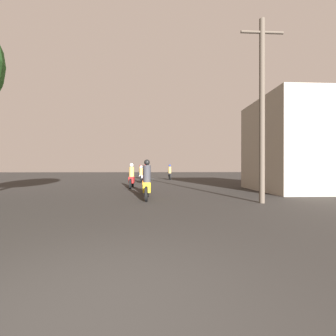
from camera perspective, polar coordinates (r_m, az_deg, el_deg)
The scene contains 9 objects.
ground_plane at distance 2.37m, azimuth -20.35°, elevation -33.76°, with size 120.00×120.00×0.00m, color #282623.
motorcycle_yellow at distance 9.40m, azimuth -5.35°, elevation -3.88°, with size 0.60×1.92×1.65m.
motorcycle_orange at distance 11.70m, azimuth -5.66°, elevation -3.38°, with size 0.60×1.85×1.47m.
motorcycle_red at distance 14.65m, azimuth -9.21°, elevation -2.55°, with size 0.60×2.08×1.59m.
motorcycle_silver at distance 20.07m, azimuth -6.85°, elevation -1.90°, with size 0.60×1.97×1.48m.
motorcycle_black at distance 24.36m, azimuth 0.44°, elevation -1.42°, with size 0.60×2.01×1.63m.
motorcycle_blue at distance 27.49m, azimuth -7.02°, elevation -1.26°, with size 0.60×1.93×1.61m.
building_right_near at distance 14.99m, azimuth 31.94°, elevation 4.88°, with size 5.72×5.06×5.13m.
utility_pole_near at distance 9.30m, azimuth 22.76°, elevation 14.17°, with size 1.60×0.20×6.83m.
Camera 1 is at (0.59, -1.88, 1.32)m, focal length 24.00 mm.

